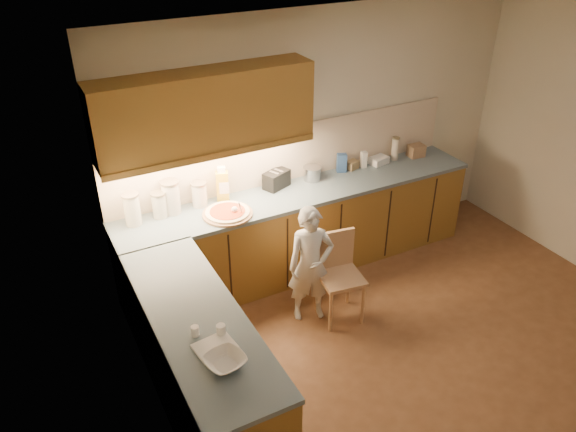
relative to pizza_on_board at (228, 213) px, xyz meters
The scene contains 24 objects.
room 2.14m from the pizza_on_board, 52.74° to the right, with size 4.54×4.50×2.62m.
l_counter 0.66m from the pizza_on_board, 50.10° to the right, with size 3.77×2.62×0.92m.
backsplash 0.96m from the pizza_on_board, 24.82° to the left, with size 3.75×0.02×0.58m, color beige.
upper_cabinets 0.94m from the pizza_on_board, 104.88° to the left, with size 1.95×0.36×0.73m.
pizza_on_board is the anchor object (origin of this frame).
child 0.89m from the pizza_on_board, 49.52° to the right, with size 0.42×0.27×1.15m, color silver.
wooden_chair 1.14m from the pizza_on_board, 42.12° to the right, with size 0.43×0.43×0.84m.
mixing_bowl 1.88m from the pizza_on_board, 112.99° to the right, with size 0.25×0.25×0.06m, color silver.
canister_a 0.85m from the pizza_on_board, 163.51° to the left, with size 0.15×0.15×0.30m.
canister_b 0.62m from the pizza_on_board, 155.15° to the left, with size 0.14×0.14×0.25m.
canister_c 0.53m from the pizza_on_board, 147.10° to the left, with size 0.17×0.17×0.32m.
canister_d 0.34m from the pizza_on_board, 119.72° to the left, with size 0.15×0.15×0.24m.
oil_jug 0.33m from the pizza_on_board, 75.99° to the left, with size 0.14×0.12×0.35m.
toaster 0.71m from the pizza_on_board, 23.87° to the left, with size 0.31×0.24×0.18m.
steel_pot 1.08m from the pizza_on_board, 14.17° to the left, with size 0.19×0.19×0.14m.
blue_box 1.44m from the pizza_on_board, 11.52° to the left, with size 0.10×0.07×0.20m, color #2E518C.
card_box_a 1.58m from the pizza_on_board, 10.57° to the left, with size 0.13×0.09×0.09m, color #A28457.
white_bottle 1.70m from the pizza_on_board, ahead, with size 0.06×0.06×0.18m, color white.
flat_pack 1.90m from the pizza_on_board, ahead, with size 0.20×0.14×0.08m, color white.
tall_jar 2.11m from the pizza_on_board, ahead, with size 0.08×0.08×0.26m.
card_box_b 2.37m from the pizza_on_board, ahead, with size 0.17×0.13×0.13m, color #9E7755.
dough_cloth 1.72m from the pizza_on_board, 115.31° to the right, with size 0.26×0.20×0.02m, color white.
spice_jar_a 1.60m from the pizza_on_board, 120.25° to the right, with size 0.06×0.06×0.07m, color white.
spice_jar_b 1.60m from the pizza_on_board, 114.05° to the right, with size 0.06×0.06×0.08m, color white.
Camera 1 is at (-2.80, -2.59, 3.51)m, focal length 35.00 mm.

